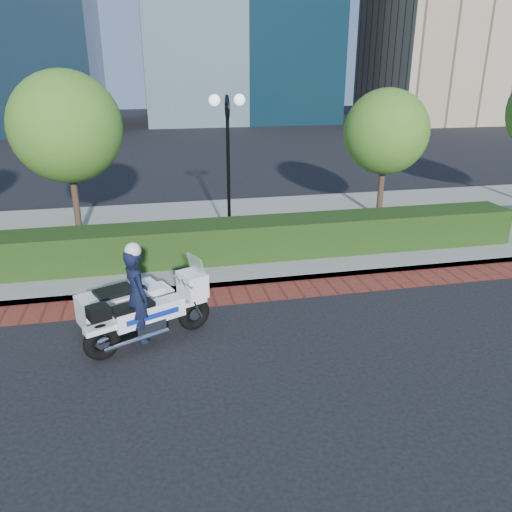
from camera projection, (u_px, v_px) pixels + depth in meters
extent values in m
plane|color=black|center=(223.00, 328.00, 10.32)|extent=(120.00, 120.00, 0.00)
cube|color=maroon|center=(213.00, 297.00, 11.68)|extent=(60.00, 1.00, 0.01)
cube|color=gray|center=(194.00, 235.00, 15.77)|extent=(60.00, 8.00, 0.15)
cube|color=black|center=(202.00, 242.00, 13.38)|extent=(18.00, 1.20, 1.00)
cylinder|color=black|center=(230.00, 234.00, 15.16)|extent=(0.30, 0.30, 0.30)
cylinder|color=black|center=(228.00, 174.00, 14.51)|extent=(0.10, 0.10, 3.70)
cylinder|color=black|center=(227.00, 108.00, 13.85)|extent=(0.04, 0.70, 0.70)
sphere|color=white|center=(214.00, 100.00, 13.71)|extent=(0.32, 0.32, 0.32)
sphere|color=white|center=(239.00, 100.00, 13.85)|extent=(0.32, 0.32, 0.32)
cylinder|color=#332319|center=(76.00, 201.00, 15.13)|extent=(0.20, 0.20, 2.17)
sphere|color=#3B731C|center=(66.00, 127.00, 14.35)|extent=(3.20, 3.20, 3.20)
cylinder|color=#332319|center=(381.00, 189.00, 17.15)|extent=(0.20, 0.20, 1.92)
sphere|color=#3B731C|center=(386.00, 132.00, 16.46)|extent=(2.80, 2.80, 2.80)
torus|color=black|center=(102.00, 342.00, 9.09)|extent=(0.73, 0.48, 0.70)
torus|color=black|center=(194.00, 314.00, 10.14)|extent=(0.73, 0.48, 0.70)
cube|color=white|center=(149.00, 313.00, 9.51)|extent=(1.40, 0.87, 0.36)
cube|color=silver|center=(148.00, 325.00, 9.57)|extent=(0.71, 0.62, 0.30)
cube|color=white|center=(192.00, 284.00, 9.91)|extent=(0.62, 0.71, 0.48)
cube|color=silver|center=(196.00, 266.00, 9.84)|extent=(0.33, 0.54, 0.42)
cube|color=black|center=(133.00, 307.00, 9.26)|extent=(0.86, 0.61, 0.11)
cube|color=black|center=(98.00, 312.00, 8.87)|extent=(0.48, 0.46, 0.23)
cube|color=white|center=(121.00, 305.00, 10.12)|extent=(1.81, 1.35, 0.58)
cube|color=black|center=(114.00, 292.00, 9.94)|extent=(0.89, 0.79, 0.08)
torus|color=black|center=(108.00, 309.00, 10.54)|extent=(0.55, 0.37, 0.53)
imported|color=black|center=(137.00, 296.00, 9.24)|extent=(0.67, 0.79, 1.83)
sphere|color=white|center=(133.00, 251.00, 8.93)|extent=(0.30, 0.30, 0.30)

